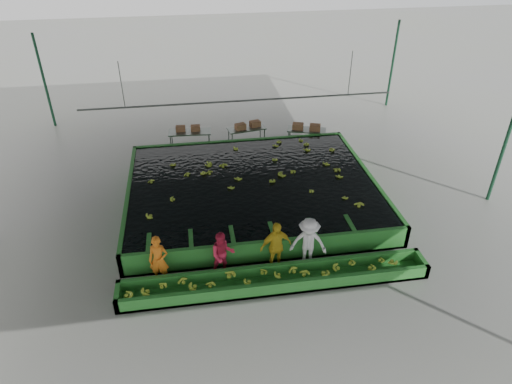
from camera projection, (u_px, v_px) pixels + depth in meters
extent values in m
plane|color=gray|center=(258.00, 220.00, 17.72)|extent=(80.00, 80.00, 0.00)
cube|color=slate|center=(258.00, 98.00, 15.06)|extent=(20.00, 22.00, 0.04)
cube|color=black|center=(252.00, 182.00, 18.52)|extent=(9.70, 7.70, 0.00)
cylinder|color=#59605B|center=(240.00, 101.00, 20.30)|extent=(0.08, 0.08, 14.00)
cylinder|color=#59605B|center=(122.00, 85.00, 19.10)|extent=(0.04, 0.04, 2.00)
cylinder|color=#59605B|center=(350.00, 73.00, 20.43)|extent=(0.04, 0.04, 2.00)
imported|color=orange|center=(159.00, 260.00, 14.44)|extent=(0.70, 0.53, 1.73)
imported|color=#C41F3E|center=(223.00, 254.00, 14.73)|extent=(0.85, 0.69, 1.66)
imported|color=gold|center=(276.00, 247.00, 14.90)|extent=(1.17, 0.69, 1.86)
imported|color=silver|center=(308.00, 243.00, 15.04)|extent=(1.36, 1.02, 1.88)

